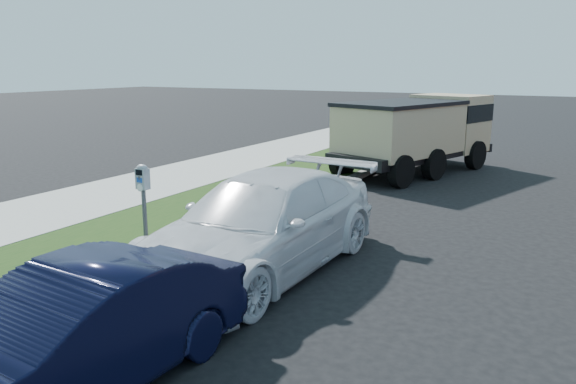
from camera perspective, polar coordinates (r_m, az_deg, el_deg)
The scene contains 6 objects.
ground at distance 9.19m, azimuth 4.69°, elevation -8.25°, with size 120.00×120.00×0.00m, color black.
streetside at distance 13.75m, azimuth -13.31°, elevation -1.13°, with size 6.12×50.00×0.15m.
parking_meter at distance 9.43m, azimuth -14.49°, elevation 0.13°, with size 0.23×0.16×1.58m.
white_wagon at distance 9.11m, azimuth -2.66°, elevation -3.27°, with size 2.17×5.33×1.55m, color silver.
navy_sedan at distance 6.15m, azimuth -20.99°, elevation -13.45°, with size 1.40×4.01×1.32m, color black.
dump_truck at distance 18.06m, azimuth 13.17°, elevation 6.15°, with size 3.85×6.33×2.34m.
Camera 1 is at (3.48, -7.85, 3.29)m, focal length 35.00 mm.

